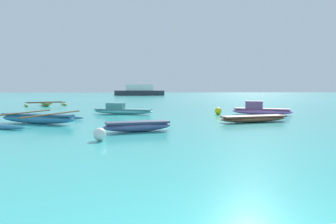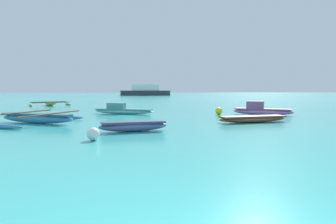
{
  "view_description": "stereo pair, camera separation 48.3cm",
  "coord_description": "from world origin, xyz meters",
  "px_view_note": "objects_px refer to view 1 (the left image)",
  "views": [
    {
      "loc": [
        -1.32,
        -2.2,
        1.71
      ],
      "look_at": [
        0.33,
        16.08,
        0.25
      ],
      "focal_mm": 32.0,
      "sensor_mm": 36.0,
      "label": 1
    },
    {
      "loc": [
        -0.84,
        -2.24,
        1.71
      ],
      "look_at": [
        0.33,
        16.08,
        0.25
      ],
      "focal_mm": 32.0,
      "sensor_mm": 36.0,
      "label": 2
    }
  ],
  "objects_px": {
    "moored_boat_0": "(254,118)",
    "mooring_buoy_2": "(218,111)",
    "moored_boat_2": "(260,110)",
    "moored_boat_3": "(122,110)",
    "moored_boat_4": "(138,126)",
    "moored_boat_1": "(46,104)",
    "mooring_buoy_0": "(100,134)",
    "moored_boat_5": "(37,119)",
    "distant_ferry": "(140,91)"
  },
  "relations": [
    {
      "from": "moored_boat_2",
      "to": "moored_boat_5",
      "type": "height_order",
      "value": "moored_boat_2"
    },
    {
      "from": "moored_boat_1",
      "to": "mooring_buoy_2",
      "type": "relative_size",
      "value": 9.53
    },
    {
      "from": "moored_boat_5",
      "to": "distant_ferry",
      "type": "relative_size",
      "value": 0.43
    },
    {
      "from": "distant_ferry",
      "to": "moored_boat_3",
      "type": "bearing_deg",
      "value": -91.06
    },
    {
      "from": "moored_boat_0",
      "to": "moored_boat_2",
      "type": "relative_size",
      "value": 1.04
    },
    {
      "from": "mooring_buoy_2",
      "to": "moored_boat_1",
      "type": "bearing_deg",
      "value": 142.06
    },
    {
      "from": "moored_boat_5",
      "to": "moored_boat_3",
      "type": "bearing_deg",
      "value": 75.78
    },
    {
      "from": "mooring_buoy_2",
      "to": "distant_ferry",
      "type": "bearing_deg",
      "value": 95.7
    },
    {
      "from": "moored_boat_0",
      "to": "mooring_buoy_2",
      "type": "distance_m",
      "value": 4.43
    },
    {
      "from": "moored_boat_2",
      "to": "moored_boat_5",
      "type": "bearing_deg",
      "value": -137.36
    },
    {
      "from": "moored_boat_3",
      "to": "mooring_buoy_2",
      "type": "xyz_separation_m",
      "value": [
        6.28,
        -0.96,
        -0.03
      ]
    },
    {
      "from": "moored_boat_1",
      "to": "moored_boat_3",
      "type": "bearing_deg",
      "value": 10.95
    },
    {
      "from": "moored_boat_0",
      "to": "mooring_buoy_0",
      "type": "relative_size",
      "value": 8.93
    },
    {
      "from": "moored_boat_3",
      "to": "mooring_buoy_2",
      "type": "relative_size",
      "value": 9.04
    },
    {
      "from": "mooring_buoy_0",
      "to": "distant_ferry",
      "type": "distance_m",
      "value": 62.4
    },
    {
      "from": "moored_boat_2",
      "to": "moored_boat_3",
      "type": "bearing_deg",
      "value": -162.23
    },
    {
      "from": "moored_boat_2",
      "to": "mooring_buoy_2",
      "type": "bearing_deg",
      "value": -162.47
    },
    {
      "from": "moored_boat_1",
      "to": "distant_ferry",
      "type": "bearing_deg",
      "value": 140.75
    },
    {
      "from": "moored_boat_4",
      "to": "moored_boat_5",
      "type": "height_order",
      "value": "moored_boat_5"
    },
    {
      "from": "moored_boat_0",
      "to": "moored_boat_4",
      "type": "bearing_deg",
      "value": -166.35
    },
    {
      "from": "moored_boat_3",
      "to": "moored_boat_4",
      "type": "height_order",
      "value": "moored_boat_3"
    },
    {
      "from": "moored_boat_5",
      "to": "moored_boat_0",
      "type": "bearing_deg",
      "value": 20.73
    },
    {
      "from": "moored_boat_4",
      "to": "moored_boat_3",
      "type": "bearing_deg",
      "value": 84.72
    },
    {
      "from": "moored_boat_4",
      "to": "mooring_buoy_0",
      "type": "relative_size",
      "value": 6.6
    },
    {
      "from": "moored_boat_4",
      "to": "moored_boat_2",
      "type": "bearing_deg",
      "value": 27.69
    },
    {
      "from": "mooring_buoy_0",
      "to": "mooring_buoy_2",
      "type": "distance_m",
      "value": 11.16
    },
    {
      "from": "moored_boat_0",
      "to": "mooring_buoy_0",
      "type": "bearing_deg",
      "value": -157.73
    },
    {
      "from": "moored_boat_0",
      "to": "moored_boat_2",
      "type": "distance_m",
      "value": 4.41
    },
    {
      "from": "mooring_buoy_0",
      "to": "mooring_buoy_2",
      "type": "xyz_separation_m",
      "value": [
        6.34,
        9.19,
        0.02
      ]
    },
    {
      "from": "moored_boat_2",
      "to": "moored_boat_1",
      "type": "bearing_deg",
      "value": 172.26
    },
    {
      "from": "mooring_buoy_2",
      "to": "moored_boat_3",
      "type": "bearing_deg",
      "value": 171.3
    },
    {
      "from": "moored_boat_4",
      "to": "mooring_buoy_0",
      "type": "xyz_separation_m",
      "value": [
        -1.21,
        -2.0,
        -0.01
      ]
    },
    {
      "from": "moored_boat_3",
      "to": "moored_boat_5",
      "type": "distance_m",
      "value": 6.26
    },
    {
      "from": "moored_boat_4",
      "to": "moored_boat_5",
      "type": "distance_m",
      "value": 5.79
    },
    {
      "from": "moored_boat_4",
      "to": "mooring_buoy_0",
      "type": "bearing_deg",
      "value": -134.52
    },
    {
      "from": "moored_boat_2",
      "to": "moored_boat_4",
      "type": "relative_size",
      "value": 1.3
    },
    {
      "from": "moored_boat_2",
      "to": "moored_boat_3",
      "type": "distance_m",
      "value": 9.03
    },
    {
      "from": "moored_boat_5",
      "to": "mooring_buoy_0",
      "type": "relative_size",
      "value": 11.83
    },
    {
      "from": "moored_boat_0",
      "to": "moored_boat_3",
      "type": "xyz_separation_m",
      "value": [
        -6.97,
        5.34,
        0.07
      ]
    },
    {
      "from": "moored_boat_1",
      "to": "distant_ferry",
      "type": "xyz_separation_m",
      "value": [
        8.96,
        42.07,
        0.88
      ]
    },
    {
      "from": "moored_boat_1",
      "to": "moored_boat_3",
      "type": "distance_m",
      "value": 12.93
    },
    {
      "from": "moored_boat_3",
      "to": "moored_boat_4",
      "type": "xyz_separation_m",
      "value": [
        1.15,
        -8.14,
        -0.03
      ]
    },
    {
      "from": "moored_boat_1",
      "to": "moored_boat_4",
      "type": "height_order",
      "value": "moored_boat_4"
    },
    {
      "from": "moored_boat_1",
      "to": "moored_boat_4",
      "type": "xyz_separation_m",
      "value": [
        9.14,
        -18.31,
        0.05
      ]
    },
    {
      "from": "moored_boat_2",
      "to": "moored_boat_3",
      "type": "height_order",
      "value": "moored_boat_2"
    },
    {
      "from": "mooring_buoy_2",
      "to": "distant_ferry",
      "type": "relative_size",
      "value": 0.04
    },
    {
      "from": "moored_boat_0",
      "to": "mooring_buoy_2",
      "type": "height_order",
      "value": "mooring_buoy_2"
    },
    {
      "from": "mooring_buoy_0",
      "to": "moored_boat_2",
      "type": "bearing_deg",
      "value": 44.28
    },
    {
      "from": "moored_boat_3",
      "to": "moored_boat_4",
      "type": "relative_size",
      "value": 1.49
    },
    {
      "from": "moored_boat_0",
      "to": "moored_boat_4",
      "type": "xyz_separation_m",
      "value": [
        -5.82,
        -2.81,
        0.04
      ]
    }
  ]
}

